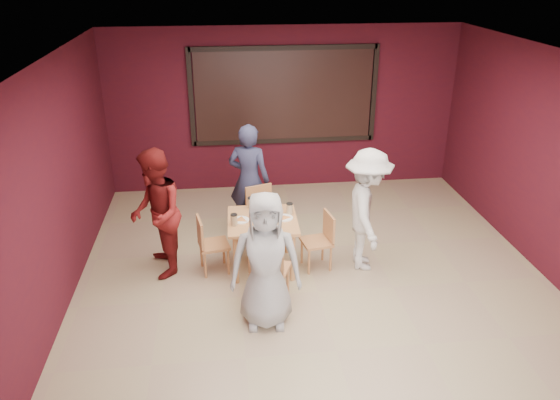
{
  "coord_description": "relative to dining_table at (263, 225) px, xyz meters",
  "views": [
    {
      "loc": [
        -1.12,
        -5.62,
        3.81
      ],
      "look_at": [
        -0.39,
        0.68,
        0.97
      ],
      "focal_mm": 35.0,
      "sensor_mm": 36.0,
      "label": 1
    }
  ],
  "objects": [
    {
      "name": "chair_front",
      "position": [
        -0.0,
        -0.84,
        -0.14
      ],
      "size": [
        0.54,
        0.54,
        0.86
      ],
      "color": "#C67E4D",
      "rests_on": "floor"
    },
    {
      "name": "diner_right",
      "position": [
        1.34,
        -0.11,
        0.19
      ],
      "size": [
        0.74,
        1.12,
        1.63
      ],
      "primitive_type": "imported",
      "rotation": [
        0.0,
        0.0,
        1.44
      ],
      "color": "silver",
      "rests_on": "floor"
    },
    {
      "name": "diner_left",
      "position": [
        -1.34,
        0.03,
        0.22
      ],
      "size": [
        0.75,
        0.9,
        1.68
      ],
      "primitive_type": "imported",
      "rotation": [
        0.0,
        0.0,
        -1.42
      ],
      "color": "maroon",
      "rests_on": "floor"
    },
    {
      "name": "window_blinds",
      "position": [
        0.62,
        2.77,
        1.03
      ],
      "size": [
        3.0,
        0.02,
        1.5
      ],
      "primitive_type": "cube",
      "color": "black"
    },
    {
      "name": "chair_left",
      "position": [
        -0.7,
        -0.03,
        -0.19
      ],
      "size": [
        0.43,
        0.43,
        0.77
      ],
      "color": "#C67E4D",
      "rests_on": "floor"
    },
    {
      "name": "chair_right",
      "position": [
        0.76,
        -0.08,
        -0.19
      ],
      "size": [
        0.43,
        0.43,
        0.77
      ],
      "color": "#C67E4D",
      "rests_on": "floor"
    },
    {
      "name": "diner_front",
      "position": [
        -0.07,
        -1.21,
        0.17
      ],
      "size": [
        0.81,
        0.56,
        1.59
      ],
      "primitive_type": "imported",
      "rotation": [
        0.0,
        0.0,
        -0.07
      ],
      "color": "#A5A5A5",
      "rests_on": "floor"
    },
    {
      "name": "diner_back",
      "position": [
        -0.1,
        1.06,
        0.21
      ],
      "size": [
        0.71,
        0.59,
        1.67
      ],
      "primitive_type": "imported",
      "rotation": [
        0.0,
        0.0,
        2.79
      ],
      "color": "#2E3253",
      "rests_on": "floor"
    },
    {
      "name": "floor",
      "position": [
        0.62,
        -0.68,
        -0.62
      ],
      "size": [
        7.0,
        7.0,
        0.0
      ],
      "primitive_type": "plane",
      "color": "tan",
      "rests_on": "ground"
    },
    {
      "name": "chair_back",
      "position": [
        0.05,
        0.76,
        -0.16
      ],
      "size": [
        0.5,
        0.5,
        0.83
      ],
      "color": "#C67E4D",
      "rests_on": "floor"
    },
    {
      "name": "dining_table",
      "position": [
        0.0,
        0.0,
        0.0
      ],
      "size": [
        0.92,
        0.92,
        0.86
      ],
      "color": "tan",
      "rests_on": "floor"
    }
  ]
}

